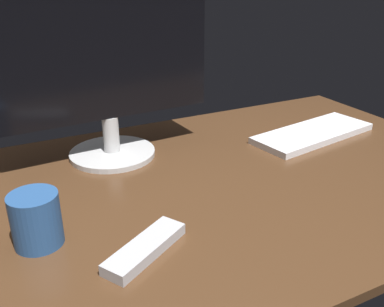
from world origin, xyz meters
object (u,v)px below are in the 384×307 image
(keyboard, at_px, (313,133))
(tv_remote, at_px, (145,248))
(coffee_mug, at_px, (36,220))
(monitor, at_px, (105,57))

(keyboard, distance_m, tv_remote, 0.69)
(tv_remote, distance_m, coffee_mug, 0.19)
(tv_remote, relative_size, coffee_mug, 1.77)
(keyboard, xyz_separation_m, tv_remote, (-0.62, -0.29, 0.00))
(monitor, relative_size, keyboard, 1.42)
(monitor, xyz_separation_m, tv_remote, (-0.07, -0.42, -0.24))
(keyboard, bearing_deg, coffee_mug, -176.15)
(tv_remote, bearing_deg, monitor, 49.59)
(keyboard, bearing_deg, tv_remote, -164.09)
(monitor, distance_m, keyboard, 0.61)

